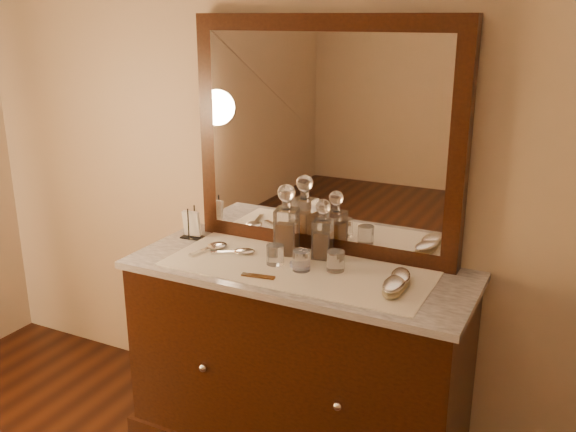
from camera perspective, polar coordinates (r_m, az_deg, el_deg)
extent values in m
plane|color=tan|center=(2.73, 3.76, 8.27)|extent=(4.50, 4.50, 0.00)
cube|color=black|center=(2.82, 0.94, -12.94)|extent=(1.40, 0.55, 0.82)
sphere|color=silver|center=(2.71, -7.64, -13.38)|extent=(0.04, 0.04, 0.04)
sphere|color=silver|center=(2.47, 4.49, -16.68)|extent=(0.04, 0.04, 0.04)
cube|color=silver|center=(2.62, 0.98, -4.93)|extent=(1.44, 0.59, 0.03)
cube|color=black|center=(2.69, 3.31, 7.07)|extent=(1.20, 0.08, 1.00)
cube|color=white|center=(2.66, 3.02, 6.96)|extent=(1.06, 0.01, 0.86)
cube|color=white|center=(2.60, 0.79, -4.73)|extent=(1.10, 0.45, 0.00)
cylinder|color=silver|center=(2.62, 1.03, -4.37)|extent=(0.10, 0.10, 0.01)
cube|color=brown|center=(2.51, -2.71, -5.42)|extent=(0.14, 0.05, 0.01)
cube|color=black|center=(2.99, -8.61, -1.89)|extent=(0.11, 0.07, 0.01)
cylinder|color=black|center=(2.94, -8.96, -0.75)|extent=(0.01, 0.01, 0.15)
cylinder|color=black|center=(2.99, -8.39, -0.41)|extent=(0.01, 0.01, 0.15)
cube|color=white|center=(2.97, -8.67, -0.67)|extent=(0.08, 0.04, 0.12)
cube|color=#8D4F14|center=(2.74, -0.12, -1.98)|extent=(0.09, 0.09, 0.14)
cube|color=white|center=(2.73, -0.12, -1.39)|extent=(0.11, 0.11, 0.20)
cylinder|color=white|center=(2.69, -0.13, 0.95)|extent=(0.05, 0.05, 0.03)
sphere|color=white|center=(2.67, -0.13, 2.09)|extent=(0.09, 0.09, 0.08)
cube|color=#8D4F14|center=(2.69, 3.13, -2.59)|extent=(0.07, 0.07, 0.12)
cube|color=white|center=(2.68, 3.13, -2.09)|extent=(0.09, 0.09, 0.17)
cylinder|color=white|center=(2.65, 3.17, -0.10)|extent=(0.04, 0.04, 0.03)
sphere|color=white|center=(2.64, 3.19, 0.86)|extent=(0.07, 0.07, 0.07)
ellipsoid|color=#928259|center=(2.41, 9.48, -6.52)|extent=(0.09, 0.18, 0.03)
ellipsoid|color=silver|center=(2.40, 9.50, -6.04)|extent=(0.09, 0.18, 0.03)
ellipsoid|color=#928259|center=(2.48, 10.08, -5.77)|extent=(0.11, 0.18, 0.03)
ellipsoid|color=silver|center=(2.48, 10.10, -5.33)|extent=(0.11, 0.18, 0.03)
ellipsoid|color=silver|center=(2.84, -6.45, -2.66)|extent=(0.10, 0.12, 0.02)
cube|color=silver|center=(2.78, -7.81, -3.20)|extent=(0.05, 0.13, 0.01)
ellipsoid|color=silver|center=(2.76, -3.97, -3.19)|extent=(0.12, 0.11, 0.02)
cube|color=silver|center=(2.76, -5.71, -3.29)|extent=(0.11, 0.08, 0.01)
cylinder|color=white|center=(2.56, 1.21, -4.03)|extent=(0.07, 0.07, 0.08)
cylinder|color=white|center=(2.63, -1.17, -3.49)|extent=(0.07, 0.07, 0.08)
cylinder|color=white|center=(2.57, 4.31, -4.05)|extent=(0.07, 0.07, 0.08)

